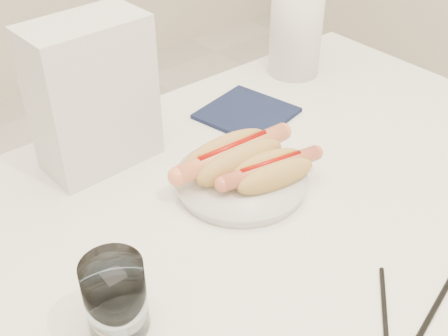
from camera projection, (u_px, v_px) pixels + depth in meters
table at (259, 250)px, 0.84m from camera, size 1.20×0.80×0.75m
plate at (241, 182)px, 0.86m from camera, size 0.22×0.22×0.02m
hotdog_left at (233, 157)px, 0.86m from camera, size 0.20×0.09×0.05m
hotdog_right at (270, 171)px, 0.84m from camera, size 0.17×0.09×0.05m
water_glass at (115, 297)px, 0.63m from camera, size 0.07×0.07×0.10m
chopstick_near at (386, 331)px, 0.65m from camera, size 0.15×0.13×0.01m
napkin_box at (93, 96)px, 0.86m from camera, size 0.18×0.11×0.24m
navy_napkin at (247, 113)px, 1.04m from camera, size 0.18×0.18×0.01m
paper_towel_roll at (297, 18)px, 1.12m from camera, size 0.14×0.14×0.24m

